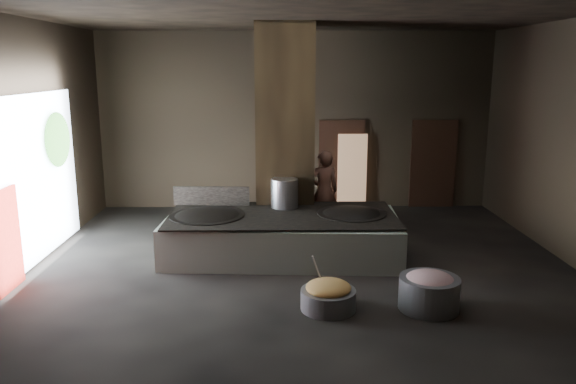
{
  "coord_description": "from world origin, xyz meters",
  "views": [
    {
      "loc": [
        -0.43,
        -9.94,
        3.63
      ],
      "look_at": [
        -0.25,
        0.67,
        1.25
      ],
      "focal_mm": 35.0,
      "sensor_mm": 36.0,
      "label": 1
    }
  ],
  "objects_px": {
    "cook": "(324,191)",
    "hearth_platform": "(282,236)",
    "wok_right": "(351,217)",
    "veg_basin": "(328,299)",
    "meat_basin": "(429,293)",
    "stock_pot": "(284,193)",
    "wok_left": "(207,219)"
  },
  "relations": [
    {
      "from": "cook",
      "to": "meat_basin",
      "type": "relative_size",
      "value": 1.97
    },
    {
      "from": "cook",
      "to": "veg_basin",
      "type": "relative_size",
      "value": 2.14
    },
    {
      "from": "stock_pot",
      "to": "meat_basin",
      "type": "relative_size",
      "value": 0.64
    },
    {
      "from": "meat_basin",
      "to": "wok_left",
      "type": "bearing_deg",
      "value": 145.96
    },
    {
      "from": "wok_right",
      "to": "cook",
      "type": "height_order",
      "value": "cook"
    },
    {
      "from": "wok_right",
      "to": "meat_basin",
      "type": "distance_m",
      "value": 2.77
    },
    {
      "from": "veg_basin",
      "to": "hearth_platform",
      "type": "bearing_deg",
      "value": 105.21
    },
    {
      "from": "meat_basin",
      "to": "veg_basin",
      "type": "bearing_deg",
      "value": 179.45
    },
    {
      "from": "wok_right",
      "to": "veg_basin",
      "type": "bearing_deg",
      "value": -104.55
    },
    {
      "from": "hearth_platform",
      "to": "meat_basin",
      "type": "relative_size",
      "value": 4.87
    },
    {
      "from": "wok_right",
      "to": "meat_basin",
      "type": "height_order",
      "value": "wok_right"
    },
    {
      "from": "wok_right",
      "to": "veg_basin",
      "type": "relative_size",
      "value": 1.56
    },
    {
      "from": "wok_right",
      "to": "stock_pot",
      "type": "distance_m",
      "value": 1.44
    },
    {
      "from": "wok_right",
      "to": "stock_pot",
      "type": "xyz_separation_m",
      "value": [
        -1.3,
        0.5,
        0.38
      ]
    },
    {
      "from": "hearth_platform",
      "to": "cook",
      "type": "xyz_separation_m",
      "value": [
        0.94,
        1.75,
        0.52
      ]
    },
    {
      "from": "veg_basin",
      "to": "meat_basin",
      "type": "relative_size",
      "value": 0.92
    },
    {
      "from": "stock_pot",
      "to": "cook",
      "type": "relative_size",
      "value": 0.32
    },
    {
      "from": "wok_right",
      "to": "cook",
      "type": "bearing_deg",
      "value": 103.47
    },
    {
      "from": "wok_left",
      "to": "wok_right",
      "type": "relative_size",
      "value": 1.07
    },
    {
      "from": "cook",
      "to": "meat_basin",
      "type": "bearing_deg",
      "value": 96.09
    },
    {
      "from": "wok_left",
      "to": "stock_pot",
      "type": "relative_size",
      "value": 2.42
    },
    {
      "from": "meat_basin",
      "to": "cook",
      "type": "bearing_deg",
      "value": 106.63
    },
    {
      "from": "hearth_platform",
      "to": "wok_right",
      "type": "xyz_separation_m",
      "value": [
        1.35,
        0.05,
        0.36
      ]
    },
    {
      "from": "meat_basin",
      "to": "stock_pot",
      "type": "bearing_deg",
      "value": 125.18
    },
    {
      "from": "stock_pot",
      "to": "veg_basin",
      "type": "relative_size",
      "value": 0.69
    },
    {
      "from": "wok_right",
      "to": "cook",
      "type": "relative_size",
      "value": 0.73
    },
    {
      "from": "cook",
      "to": "hearth_platform",
      "type": "bearing_deg",
      "value": 51.1
    },
    {
      "from": "cook",
      "to": "stock_pot",
      "type": "bearing_deg",
      "value": 42.74
    },
    {
      "from": "wok_left",
      "to": "wok_right",
      "type": "distance_m",
      "value": 2.8
    },
    {
      "from": "stock_pot",
      "to": "cook",
      "type": "distance_m",
      "value": 1.51
    },
    {
      "from": "wok_left",
      "to": "veg_basin",
      "type": "bearing_deg",
      "value": -49.12
    },
    {
      "from": "stock_pot",
      "to": "meat_basin",
      "type": "xyz_separation_m",
      "value": [
        2.17,
        -3.08,
        -0.88
      ]
    }
  ]
}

